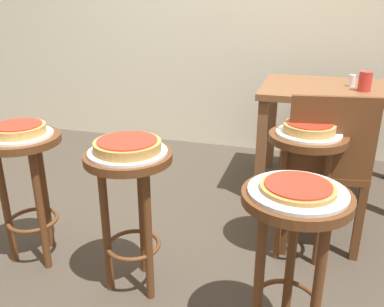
# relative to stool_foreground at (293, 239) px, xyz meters

# --- Properties ---
(ground_plane) EXTENTS (6.00, 6.00, 0.00)m
(ground_plane) POSITION_rel_stool_foreground_xyz_m (-0.75, 0.59, -0.49)
(ground_plane) COLOR #42382D
(stool_foreground) EXTENTS (0.37, 0.37, 0.66)m
(stool_foreground) POSITION_rel_stool_foreground_xyz_m (0.00, 0.00, 0.00)
(stool_foreground) COLOR #5B3319
(stool_foreground) RESTS_ON ground_plane
(serving_plate_foreground) EXTENTS (0.33, 0.33, 0.01)m
(serving_plate_foreground) POSITION_rel_stool_foreground_xyz_m (0.00, 0.00, 0.18)
(serving_plate_foreground) COLOR silver
(serving_plate_foreground) RESTS_ON stool_foreground
(pizza_foreground) EXTENTS (0.25, 0.25, 0.02)m
(pizza_foreground) POSITION_rel_stool_foreground_xyz_m (0.00, 0.00, 0.20)
(pizza_foreground) COLOR #B78442
(pizza_foreground) RESTS_ON serving_plate_foreground
(stool_middle) EXTENTS (0.37, 0.37, 0.66)m
(stool_middle) POSITION_rel_stool_foreground_xyz_m (-0.69, 0.18, 0.00)
(stool_middle) COLOR #5B3319
(stool_middle) RESTS_ON ground_plane
(serving_plate_middle) EXTENTS (0.33, 0.33, 0.01)m
(serving_plate_middle) POSITION_rel_stool_foreground_xyz_m (-0.69, 0.18, 0.18)
(serving_plate_middle) COLOR silver
(serving_plate_middle) RESTS_ON stool_middle
(pizza_middle) EXTENTS (0.28, 0.28, 0.05)m
(pizza_middle) POSITION_rel_stool_foreground_xyz_m (-0.69, 0.18, 0.21)
(pizza_middle) COLOR #B78442
(pizza_middle) RESTS_ON serving_plate_middle
(stool_leftside) EXTENTS (0.37, 0.37, 0.66)m
(stool_leftside) POSITION_rel_stool_foreground_xyz_m (-1.27, 0.24, 0.00)
(stool_leftside) COLOR #5B3319
(stool_leftside) RESTS_ON ground_plane
(serving_plate_leftside) EXTENTS (0.30, 0.30, 0.01)m
(serving_plate_leftside) POSITION_rel_stool_foreground_xyz_m (-1.27, 0.24, 0.18)
(serving_plate_leftside) COLOR white
(serving_plate_leftside) RESTS_ON stool_leftside
(pizza_leftside) EXTENTS (0.24, 0.24, 0.05)m
(pizza_leftside) POSITION_rel_stool_foreground_xyz_m (-1.27, 0.24, 0.21)
(pizza_leftside) COLOR tan
(pizza_leftside) RESTS_ON serving_plate_leftside
(stool_rear) EXTENTS (0.37, 0.37, 0.66)m
(stool_rear) POSITION_rel_stool_foreground_xyz_m (0.02, 0.64, 0.00)
(stool_rear) COLOR #5B3319
(stool_rear) RESTS_ON ground_plane
(serving_plate_rear) EXTENTS (0.30, 0.30, 0.01)m
(serving_plate_rear) POSITION_rel_stool_foreground_xyz_m (0.02, 0.64, 0.18)
(serving_plate_rear) COLOR white
(serving_plate_rear) RESTS_ON stool_rear
(pizza_rear) EXTENTS (0.24, 0.24, 0.05)m
(pizza_rear) POSITION_rel_stool_foreground_xyz_m (0.02, 0.64, 0.21)
(pizza_rear) COLOR tan
(pizza_rear) RESTS_ON serving_plate_rear
(dining_table) EXTENTS (0.98, 0.73, 0.73)m
(dining_table) POSITION_rel_stool_foreground_xyz_m (0.18, 1.50, 0.13)
(dining_table) COLOR brown
(dining_table) RESTS_ON ground_plane
(cup_near_edge) EXTENTS (0.08, 0.08, 0.12)m
(cup_near_edge) POSITION_rel_stool_foreground_xyz_m (0.32, 1.42, 0.30)
(cup_near_edge) COLOR red
(cup_near_edge) RESTS_ON dining_table
(condiment_shaker) EXTENTS (0.04, 0.04, 0.08)m
(condiment_shaker) POSITION_rel_stool_foreground_xyz_m (0.25, 1.54, 0.28)
(condiment_shaker) COLOR white
(condiment_shaker) RESTS_ON dining_table
(wooden_chair) EXTENTS (0.46, 0.46, 0.85)m
(wooden_chair) POSITION_rel_stool_foreground_xyz_m (0.11, 0.77, -0.02)
(wooden_chair) COLOR #5B3319
(wooden_chair) RESTS_ON ground_plane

